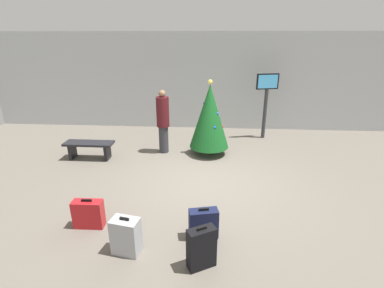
{
  "coord_description": "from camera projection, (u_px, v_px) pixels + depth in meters",
  "views": [
    {
      "loc": [
        0.07,
        -5.89,
        3.15
      ],
      "look_at": [
        -0.35,
        0.1,
        0.9
      ],
      "focal_mm": 26.53,
      "sensor_mm": 36.0,
      "label": 1
    }
  ],
  "objects": [
    {
      "name": "suitcase_2",
      "position": [
        203.0,
        224.0,
        4.7
      ],
      "size": [
        0.51,
        0.3,
        0.56
      ],
      "color": "#141938",
      "rests_on": "ground_plane"
    },
    {
      "name": "flight_info_kiosk",
      "position": [
        266.0,
        96.0,
        9.07
      ],
      "size": [
        0.72,
        0.26,
        2.11
      ],
      "color": "#333338",
      "rests_on": "ground_plane"
    },
    {
      "name": "suitcase_1",
      "position": [
        201.0,
        248.0,
        4.06
      ],
      "size": [
        0.45,
        0.36,
        0.69
      ],
      "color": "black",
      "rests_on": "ground_plane"
    },
    {
      "name": "back_wall",
      "position": [
        210.0,
        82.0,
        10.1
      ],
      "size": [
        16.0,
        0.2,
        3.36
      ],
      "primitive_type": "cube",
      "color": "#B7BCC1",
      "rests_on": "ground_plane"
    },
    {
      "name": "suitcase_3",
      "position": [
        88.0,
        214.0,
        4.97
      ],
      "size": [
        0.52,
        0.23,
        0.55
      ],
      "color": "#B2191E",
      "rests_on": "ground_plane"
    },
    {
      "name": "traveller_0",
      "position": [
        163.0,
        120.0,
        8.02
      ],
      "size": [
        0.48,
        0.48,
        1.82
      ],
      "color": "#333338",
      "rests_on": "ground_plane"
    },
    {
      "name": "waiting_bench",
      "position": [
        89.0,
        147.0,
        7.77
      ],
      "size": [
        1.32,
        0.44,
        0.48
      ],
      "color": "black",
      "rests_on": "ground_plane"
    },
    {
      "name": "holiday_tree",
      "position": [
        210.0,
        116.0,
        7.84
      ],
      "size": [
        1.11,
        1.11,
        2.12
      ],
      "color": "#4C3319",
      "rests_on": "ground_plane"
    },
    {
      "name": "suitcase_0",
      "position": [
        126.0,
        236.0,
        4.35
      ],
      "size": [
        0.47,
        0.34,
        0.63
      ],
      "color": "#9EA0A5",
      "rests_on": "ground_plane"
    },
    {
      "name": "ground_plane",
      "position": [
        206.0,
        182.0,
        6.61
      ],
      "size": [
        16.0,
        16.0,
        0.0
      ],
      "primitive_type": "plane",
      "color": "#665E54"
    }
  ]
}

